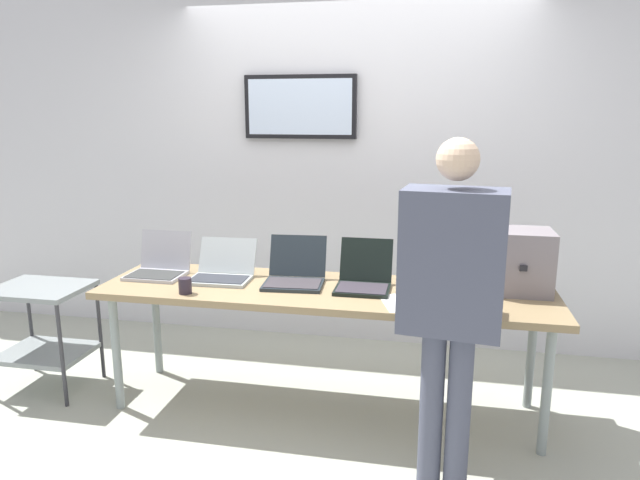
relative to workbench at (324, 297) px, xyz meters
The scene contains 13 objects.
ground 0.72m from the workbench, ahead, with size 8.00×8.00×0.04m, color #A1A596.
back_wall 1.30m from the workbench, 90.39° to the left, with size 8.00×0.11×2.67m.
workbench is the anchor object (origin of this frame).
equipment_box 1.12m from the workbench, ahead, with size 0.34×0.31×0.35m.
laptop_station_0 1.07m from the workbench, behind, with size 0.34×0.31×0.26m.
laptop_station_1 0.65m from the workbench, behind, with size 0.37×0.34×0.22m.
laptop_station_2 0.23m from the workbench, 159.63° to the left, with size 0.37×0.39×0.26m.
laptop_station_3 0.25m from the workbench, 14.29° to the left, with size 0.31×0.35×0.26m.
laptop_station_4 0.68m from the workbench, ahead, with size 0.40×0.35×0.21m.
person 0.97m from the workbench, 42.03° to the right, with size 0.49×0.63×1.64m.
coffee_mug 0.79m from the workbench, 161.40° to the right, with size 0.07×0.07×0.09m.
paper_sheet 0.49m from the workbench, 20.33° to the right, with size 0.29×0.35×0.00m.
storage_cart 1.81m from the workbench, behind, with size 0.56×0.44×0.68m.
Camera 1 is at (0.60, -3.08, 1.74)m, focal length 32.04 mm.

